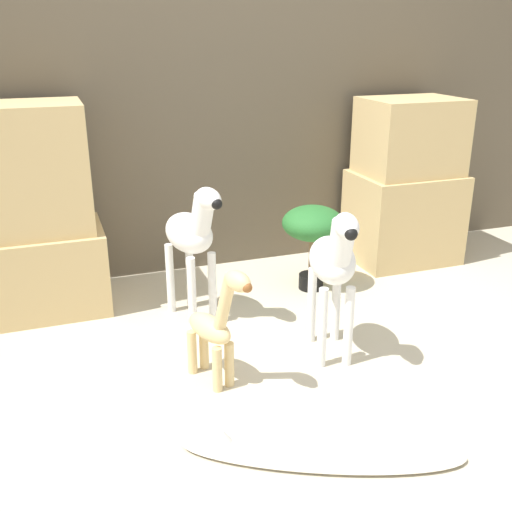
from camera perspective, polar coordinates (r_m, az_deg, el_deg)
ground_plane at (r=2.46m, az=7.80°, el=-13.05°), size 14.00×14.00×0.00m
wall_back at (r=3.51m, az=-3.39°, el=16.51°), size 6.40×0.08×2.20m
rock_pillar_left at (r=3.16m, az=-20.20°, el=3.38°), size 0.62×0.47×1.04m
rock_pillar_right at (r=3.77m, az=14.09°, el=6.48°), size 0.62×0.47×0.99m
zebra_right at (r=2.53m, az=7.43°, el=-0.68°), size 0.26×0.46×0.71m
zebra_left at (r=2.87m, az=-6.09°, el=2.01°), size 0.27×0.46×0.71m
giraffe_figurine at (r=2.39m, az=-3.89°, el=-6.67°), size 0.21×0.39×0.54m
potted_palm_front at (r=3.25m, az=5.44°, el=2.71°), size 0.34×0.34×0.48m
surfboard at (r=2.17m, az=5.90°, el=-17.79°), size 0.99×0.63×0.08m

